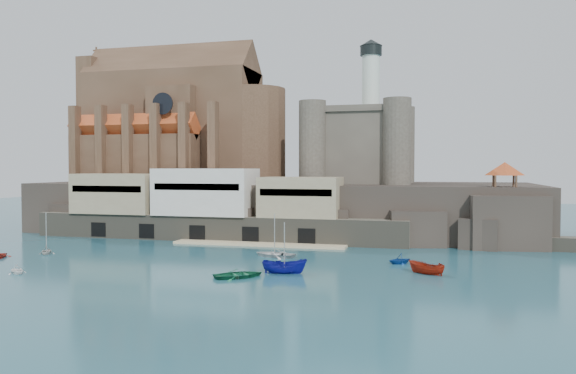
# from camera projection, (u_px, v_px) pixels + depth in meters

# --- Properties ---
(ground) EXTENTS (300.00, 300.00, 0.00)m
(ground) POSITION_uv_depth(u_px,v_px,m) (206.00, 262.00, 78.48)
(ground) COLOR #1B4A59
(ground) RESTS_ON ground
(promontory) EXTENTS (100.00, 36.00, 10.00)m
(promontory) POSITION_uv_depth(u_px,v_px,m) (280.00, 207.00, 116.39)
(promontory) COLOR black
(promontory) RESTS_ON ground
(quay) EXTENTS (70.00, 12.00, 13.05)m
(quay) POSITION_uv_depth(u_px,v_px,m) (204.00, 206.00, 103.17)
(quay) COLOR #655F50
(quay) RESTS_ON ground
(church) EXTENTS (47.00, 25.93, 30.51)m
(church) POSITION_uv_depth(u_px,v_px,m) (179.00, 127.00, 124.32)
(church) COLOR #4A3322
(church) RESTS_ON promontory
(castle_keep) EXTENTS (21.20, 21.20, 29.30)m
(castle_keep) POSITION_uv_depth(u_px,v_px,m) (360.00, 142.00, 113.40)
(castle_keep) COLOR #494339
(castle_keep) RESTS_ON promontory
(rock_outcrop) EXTENTS (14.50, 10.50, 8.70)m
(rock_outcrop) POSITION_uv_depth(u_px,v_px,m) (504.00, 223.00, 92.54)
(rock_outcrop) COLOR black
(rock_outcrop) RESTS_ON ground
(pavilion) EXTENTS (6.40, 6.40, 5.40)m
(pavilion) POSITION_uv_depth(u_px,v_px,m) (505.00, 170.00, 92.39)
(pavilion) COLOR #4A3322
(pavilion) RESTS_ON rock_outcrop
(boat_1) EXTENTS (2.58, 2.96, 2.93)m
(boat_1) POSITION_uv_depth(u_px,v_px,m) (17.00, 273.00, 69.85)
(boat_1) COLOR white
(boat_1) RESTS_ON ground
(boat_2) EXTENTS (2.52, 2.47, 5.65)m
(boat_2) POSITION_uv_depth(u_px,v_px,m) (284.00, 273.00, 69.90)
(boat_2) COLOR navy
(boat_2) RESTS_ON ground
(boat_3) EXTENTS (3.64, 4.18, 6.05)m
(boat_3) POSITION_uv_depth(u_px,v_px,m) (239.00, 277.00, 67.43)
(boat_3) COLOR #186945
(boat_3) RESTS_ON ground
(boat_4) EXTENTS (3.17, 2.63, 3.16)m
(boat_4) POSITION_uv_depth(u_px,v_px,m) (47.00, 254.00, 85.40)
(boat_4) COLOR beige
(boat_4) RESTS_ON ground
(boat_5) EXTENTS (2.51, 2.49, 4.88)m
(boat_5) POSITION_uv_depth(u_px,v_px,m) (426.00, 274.00, 69.55)
(boat_5) COLOR maroon
(boat_5) RESTS_ON ground
(boat_6) EXTENTS (2.23, 4.68, 6.30)m
(boat_6) POSITION_uv_depth(u_px,v_px,m) (275.00, 256.00, 83.20)
(boat_6) COLOR silver
(boat_6) RESTS_ON ground
(boat_7) EXTENTS (3.21, 3.40, 3.39)m
(boat_7) POSITION_uv_depth(u_px,v_px,m) (400.00, 264.00, 76.99)
(boat_7) COLOR navy
(boat_7) RESTS_ON ground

